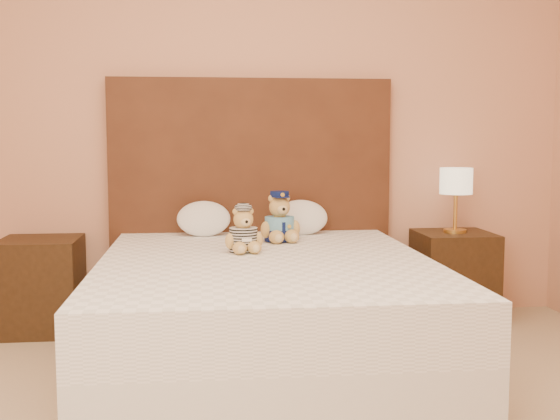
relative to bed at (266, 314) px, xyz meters
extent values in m
cube|color=tan|center=(0.00, 1.05, 1.07)|extent=(4.00, 0.04, 2.70)
cube|color=white|center=(0.00, 0.00, -0.13)|extent=(1.60, 2.00, 0.30)
cube|color=white|center=(0.00, 0.00, 0.15)|extent=(1.60, 2.00, 0.25)
cube|color=#4F2917|center=(0.00, 1.01, 0.47)|extent=(1.75, 0.08, 1.50)
cube|color=#362111|center=(-1.25, 0.80, 0.00)|extent=(0.45, 0.45, 0.55)
cube|color=#362111|center=(1.25, 0.80, 0.00)|extent=(0.45, 0.45, 0.55)
cylinder|color=gold|center=(1.25, 0.80, 0.28)|extent=(0.14, 0.14, 0.02)
cylinder|color=gold|center=(1.25, 0.80, 0.41)|extent=(0.02, 0.02, 0.26)
cylinder|color=beige|center=(1.25, 0.80, 0.59)|extent=(0.20, 0.20, 0.16)
ellipsoid|color=white|center=(-0.30, 0.83, 0.39)|extent=(0.32, 0.21, 0.23)
ellipsoid|color=white|center=(0.29, 0.83, 0.39)|extent=(0.32, 0.21, 0.23)
camera|label=1|loc=(-0.30, -3.36, 0.87)|focal=45.00mm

